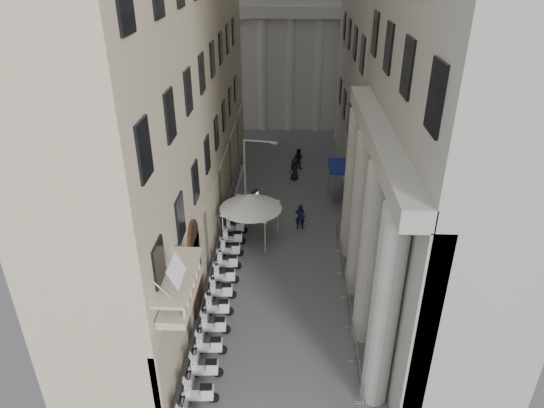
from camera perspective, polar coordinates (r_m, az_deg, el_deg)
The scene contains 27 objects.
iron_fence at distance 33.62m, azimuth -5.79°, elevation -5.34°, with size 0.30×28.00×1.40m, color black, non-canonical shape.
blue_awning at distance 40.42m, azimuth 7.68°, elevation 0.62°, with size 1.60×3.00×3.00m, color navy, non-canonical shape.
flag at distance 23.93m, azimuth -9.44°, elevation -22.58°, with size 1.00×1.40×8.20m, color #9E0C11, non-canonical shape.
scooter_1 at distance 24.08m, azimuth -8.38°, elevation -22.06°, with size 0.56×1.40×1.50m, color silver, non-canonical shape.
scooter_2 at distance 25.04m, azimuth -7.77°, elevation -19.49°, with size 0.56×1.40×1.50m, color silver, non-canonical shape.
scooter_3 at distance 26.05m, azimuth -7.22°, elevation -17.11°, with size 0.56×1.40×1.50m, color silver, non-canonical shape.
scooter_4 at distance 27.10m, azimuth -6.72°, elevation -14.91°, with size 0.56×1.40×1.50m, color silver, non-canonical shape.
scooter_5 at distance 28.19m, azimuth -6.27°, elevation -12.87°, with size 0.56×1.40×1.50m, color silver, non-canonical shape.
scooter_6 at distance 29.32m, azimuth -5.86°, elevation -10.99°, with size 0.56×1.40×1.50m, color silver, non-canonical shape.
scooter_7 at distance 30.47m, azimuth -5.49°, elevation -9.25°, with size 0.56×1.40×1.50m, color silver, non-canonical shape.
scooter_8 at distance 31.66m, azimuth -5.15°, elevation -7.64°, with size 0.56×1.40×1.50m, color silver, non-canonical shape.
scooter_9 at distance 32.86m, azimuth -4.83°, elevation -6.14°, with size 0.56×1.40×1.50m, color silver, non-canonical shape.
scooter_10 at distance 34.09m, azimuth -4.54°, elevation -4.76°, with size 0.56×1.40×1.50m, color silver, non-canonical shape.
scooter_11 at distance 35.34m, azimuth -4.27°, elevation -3.46°, with size 0.56×1.40×1.50m, color silver, non-canonical shape.
scooter_12 at distance 36.61m, azimuth -4.02°, elevation -2.26°, with size 0.56×1.40×1.50m, color silver, non-canonical shape.
barrier_1 at distance 24.98m, azimuth 10.07°, elevation -19.86°, with size 0.60×2.40×1.10m, color #A6A9AE, non-canonical shape.
barrier_2 at distance 26.71m, azimuth 9.44°, elevation -15.91°, with size 0.60×2.40×1.10m, color #A6A9AE, non-canonical shape.
barrier_3 at distance 28.56m, azimuth 8.90°, elevation -12.45°, with size 0.60×2.40×1.10m, color #A6A9AE, non-canonical shape.
barrier_4 at distance 30.50m, azimuth 8.45°, elevation -9.42°, with size 0.60×2.40×1.10m, color #A6A9AE, non-canonical shape.
barrier_5 at distance 32.51m, azimuth 8.06°, elevation -6.76°, with size 0.60×2.40×1.10m, color #A6A9AE, non-canonical shape.
barrier_6 at distance 34.59m, azimuth 7.72°, elevation -4.41°, with size 0.60×2.40×1.10m, color #A6A9AE, non-canonical shape.
security_tent at distance 33.69m, azimuth -3.04°, elevation 0.63°, with size 4.32×4.32×3.51m.
street_lamp at distance 33.56m, azimuth -2.77°, elevation 2.90°, with size 2.31×0.53×7.11m.
info_kiosk at distance 37.61m, azimuth -2.05°, elevation 0.30°, with size 0.55×0.92×1.87m.
pedestrian_a at distance 35.41m, azimuth 3.32°, elevation -1.49°, with size 0.73×0.48×2.00m, color black.
pedestrian_b at distance 45.47m, azimuth 3.10°, elevation 5.37°, with size 0.95×0.74×1.95m, color black.
pedestrian_c at distance 43.13m, azimuth 2.65°, elevation 4.13°, with size 0.98×0.64×2.01m, color black.
Camera 1 is at (0.25, -9.83, 18.30)m, focal length 32.00 mm.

